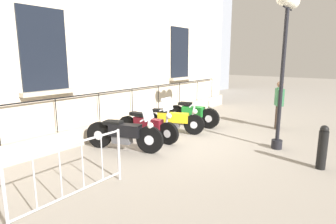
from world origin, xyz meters
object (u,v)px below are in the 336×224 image
motorcycle_black (125,134)px  bollard (323,147)px  motorcycle_maroon (148,126)px  motorcycle_yellow (172,120)px  lamppost (286,25)px  pedestrian_standing (279,102)px  crowd_barrier (72,170)px  motorcycle_green (192,114)px

motorcycle_black → bollard: 4.69m
motorcycle_maroon → motorcycle_yellow: size_ratio=1.07×
lamppost → pedestrian_standing: lamppost is taller
motorcycle_yellow → lamppost: lamppost is taller
crowd_barrier → pedestrian_standing: (1.31, 7.16, 0.36)m
bollard → motorcycle_green: bearing=160.4°
motorcycle_black → motorcycle_green: bearing=90.1°
pedestrian_standing → motorcycle_green: bearing=-150.4°
crowd_barrier → bollard: crowd_barrier is taller
lamppost → pedestrian_standing: (-0.62, 2.16, -2.29)m
lamppost → pedestrian_standing: size_ratio=2.44×
motorcycle_yellow → crowd_barrier: bearing=-74.3°
motorcycle_black → bollard: (4.35, 1.76, 0.04)m
crowd_barrier → pedestrian_standing: 7.29m
motorcycle_maroon → pedestrian_standing: size_ratio=1.31×
motorcycle_green → pedestrian_standing: (2.55, 1.45, 0.50)m
lamppost → motorcycle_black: bearing=-140.5°
lamppost → motorcycle_yellow: bearing=-172.0°
motorcycle_black → motorcycle_maroon: motorcycle_maroon is taller
motorcycle_green → crowd_barrier: crowd_barrier is taller
motorcycle_yellow → bollard: (4.39, -0.39, 0.08)m
pedestrian_standing → motorcycle_maroon: bearing=-125.9°
motorcycle_maroon → pedestrian_standing: (2.68, 3.70, 0.50)m
motorcycle_green → bollard: 4.62m
motorcycle_yellow → motorcycle_green: 1.17m
bollard → motorcycle_maroon: bearing=-171.2°
motorcycle_yellow → motorcycle_green: bearing=88.1°
bollard → pedestrian_standing: (-1.81, 3.00, 0.43)m
motorcycle_maroon → bollard: size_ratio=2.18×
motorcycle_black → motorcycle_green: motorcycle_black is taller
motorcycle_black → lamppost: lamppost is taller
motorcycle_black → motorcycle_yellow: size_ratio=1.04×
motorcycle_black → lamppost: size_ratio=0.52×
lamppost → bollard: bearing=-35.1°
motorcycle_black → bollard: motorcycle_black is taller
bollard → motorcycle_yellow: bearing=175.0°
motorcycle_maroon → motorcycle_green: 2.25m
motorcycle_maroon → motorcycle_green: size_ratio=1.08×
motorcycle_maroon → crowd_barrier: motorcycle_maroon is taller
motorcycle_black → crowd_barrier: 2.70m
lamppost → bollard: (1.19, -0.84, -2.72)m
motorcycle_yellow → crowd_barrier: (1.28, -4.55, 0.15)m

